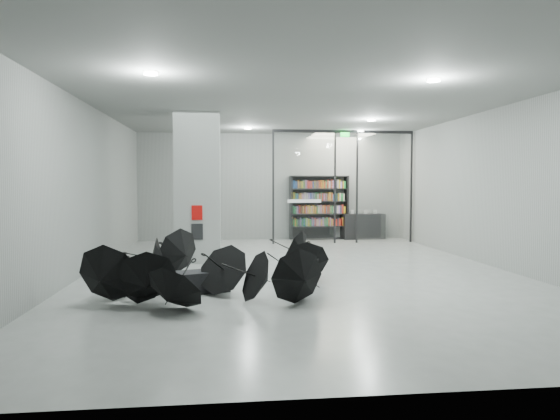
{
  "coord_description": "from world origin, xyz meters",
  "views": [
    {
      "loc": [
        -1.74,
        -11.64,
        2.09
      ],
      "look_at": [
        -0.3,
        1.5,
        1.4
      ],
      "focal_mm": 31.61,
      "sensor_mm": 36.0,
      "label": 1
    }
  ],
  "objects": [
    {
      "name": "fire_cabinet",
      "position": [
        -2.5,
        1.38,
        1.35
      ],
      "size": [
        0.28,
        0.04,
        0.38
      ],
      "primitive_type": "cube",
      "color": "#A50A07",
      "rests_on": "column"
    },
    {
      "name": "bookshelf",
      "position": [
        1.76,
        6.75,
        1.21
      ],
      "size": [
        2.23,
        0.68,
        2.41
      ],
      "primitive_type": null,
      "rotation": [
        0.0,
        0.0,
        0.11
      ],
      "color": "black",
      "rests_on": "ground"
    },
    {
      "name": "shop_counter",
      "position": [
        3.47,
        6.73,
        0.48
      ],
      "size": [
        1.64,
        0.74,
        0.96
      ],
      "primitive_type": "cube",
      "rotation": [
        0.0,
        0.0,
        0.06
      ],
      "color": "black",
      "rests_on": "ground"
    },
    {
      "name": "bench",
      "position": [
        -2.34,
        -2.08,
        0.2
      ],
      "size": [
        1.37,
        0.92,
        0.41
      ],
      "primitive_type": "cube",
      "rotation": [
        0.0,
        0.0,
        0.33
      ],
      "color": "black",
      "rests_on": "ground"
    },
    {
      "name": "room",
      "position": [
        0.0,
        0.0,
        2.84
      ],
      "size": [
        14.0,
        14.02,
        4.01
      ],
      "color": "gray",
      "rests_on": "ground"
    },
    {
      "name": "info_panel",
      "position": [
        -2.5,
        1.38,
        0.85
      ],
      "size": [
        0.3,
        0.03,
        0.42
      ],
      "primitive_type": "cube",
      "color": "black",
      "rests_on": "column"
    },
    {
      "name": "column",
      "position": [
        -2.5,
        2.0,
        2.0
      ],
      "size": [
        1.2,
        1.2,
        4.0
      ],
      "primitive_type": "cube",
      "color": "slate",
      "rests_on": "ground"
    },
    {
      "name": "glass_partition",
      "position": [
        2.39,
        5.5,
        2.18
      ],
      "size": [
        5.06,
        0.08,
        4.0
      ],
      "color": "silver",
      "rests_on": "ground"
    },
    {
      "name": "umbrella_cluster",
      "position": [
        -1.95,
        -2.2,
        0.31
      ],
      "size": [
        5.15,
        4.65,
        1.25
      ],
      "color": "black",
      "rests_on": "ground"
    },
    {
      "name": "exit_sign",
      "position": [
        2.4,
        5.3,
        3.82
      ],
      "size": [
        0.3,
        0.06,
        0.15
      ],
      "primitive_type": "cube",
      "color": "#0CE533",
      "rests_on": "room"
    }
  ]
}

